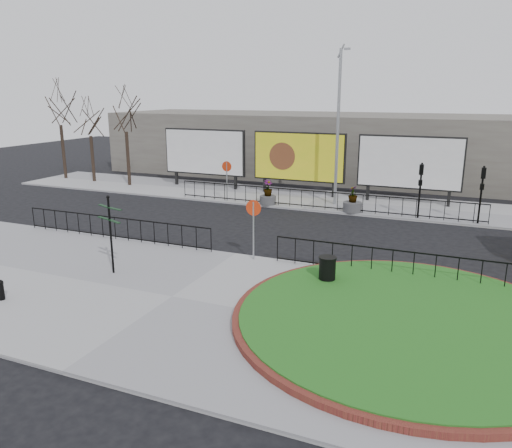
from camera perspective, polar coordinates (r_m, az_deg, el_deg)
The scene contains 25 objects.
ground at distance 21.22m, azimuth -2.34°, elevation -3.66°, with size 90.00×90.00×0.00m, color black.
pavement_near at distance 17.11m, azimuth -9.56°, elevation -8.34°, with size 30.00×10.00×0.12m, color gray.
pavement_far at distance 32.09m, azimuth 6.81°, elevation 2.76°, with size 44.00×6.00×0.12m, color gray.
brick_edge at distance 15.66m, azimuth 16.94°, elevation -10.49°, with size 10.40×10.40×0.18m, color brown.
grass_lawn at distance 15.65m, azimuth 16.95°, elevation -10.42°, with size 10.00×10.00×0.22m, color #1F5316.
railing_near_left at distance 23.89m, azimuth -15.82°, elevation -0.43°, with size 10.00×0.10×1.10m, color black, non-canonical shape.
railing_near_right at distance 19.01m, azimuth 15.31°, elevation -4.31°, with size 9.00×0.10×1.10m, color black, non-canonical shape.
railing_far at distance 29.16m, azimuth 7.24°, elevation 2.74°, with size 18.00×0.10×1.10m, color black, non-canonical shape.
speed_sign_far at distance 31.14m, azimuth -3.36°, elevation 5.94°, with size 0.64×0.07×2.47m.
speed_sign_near at distance 19.95m, azimuth -0.28°, elevation 0.87°, with size 0.64×0.07×2.47m.
billboard_left at distance 35.79m, azimuth -5.91°, elevation 8.16°, with size 6.20×0.31×4.10m.
billboard_mid at distance 33.02m, azimuth 4.90°, elevation 7.62°, with size 6.20×0.31×4.10m.
billboard_right at distance 31.58m, azimuth 17.14°, elevation 6.69°, with size 6.20×0.31×4.10m.
lamp_post at distance 30.10m, azimuth 9.35°, elevation 11.04°, with size 0.74×0.18×9.23m.
signal_pole_a at distance 27.99m, azimuth 18.29°, elevation 4.58°, with size 0.22×0.26×3.00m.
signal_pole_b at distance 27.93m, azimuth 24.42°, elevation 3.97°, with size 0.22×0.26×3.00m.
tree_left at distance 37.45m, azimuth -14.57°, elevation 9.64°, with size 2.00×2.00×7.00m, color #2D2119, non-canonical shape.
tree_mid at distance 39.92m, azimuth -18.33°, elevation 9.09°, with size 2.00×2.00×6.20m, color #2D2119, non-canonical shape.
tree_far at distance 42.04m, azimuth -21.36°, elevation 9.97°, with size 2.00×2.00×7.50m, color #2D2119, non-canonical shape.
building_backdrop at distance 41.32m, azimuth 10.86°, elevation 8.73°, with size 40.00×10.00×5.00m, color #666359.
fingerpost_sign at distance 19.19m, azimuth -16.33°, elevation -0.30°, with size 1.37×0.66×2.99m.
bollard at distance 18.48m, azimuth -27.16°, elevation -6.61°, with size 0.22×0.22×0.69m.
litter_bin at distance 17.80m, azimuth 8.14°, elevation -5.32°, with size 0.63×0.63×1.04m.
planter_a at distance 30.27m, azimuth 1.37°, elevation 3.26°, with size 0.99×0.99×1.48m.
planter_c at distance 28.87m, azimuth 10.97°, elevation 2.35°, with size 1.06×1.06×1.49m.
Camera 1 is at (8.62, -18.18, 6.75)m, focal length 35.00 mm.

